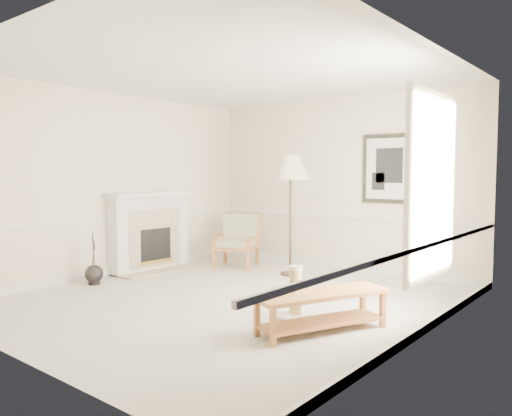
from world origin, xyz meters
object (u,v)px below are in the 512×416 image
at_px(armchair, 238,238).
at_px(bench, 322,305).
at_px(floor_lamp, 291,171).
at_px(floor_vase, 94,275).
at_px(scratching_post, 295,302).

xyz_separation_m(armchair, bench, (3.09, -2.23, -0.21)).
height_order(floor_lamp, bench, floor_lamp).
relative_size(floor_vase, scratching_post, 1.33).
bearing_deg(scratching_post, bench, -25.03).
bearing_deg(floor_vase, floor_lamp, 52.37).
bearing_deg(bench, floor_vase, -176.61).
distance_m(armchair, bench, 3.82).
relative_size(armchair, bench, 0.63).
distance_m(floor_vase, armchair, 2.56).
xyz_separation_m(floor_vase, bench, (3.75, 0.22, 0.13)).
bearing_deg(floor_lamp, floor_vase, -127.63).
xyz_separation_m(floor_vase, scratching_post, (3.27, 0.45, 0.04)).
bearing_deg(armchair, bench, -59.93).
bearing_deg(armchair, floor_vase, -129.09).
bearing_deg(armchair, floor_lamp, -27.64).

